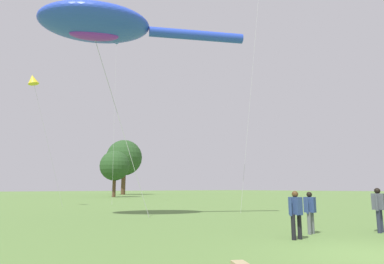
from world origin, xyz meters
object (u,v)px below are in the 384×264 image
(small_kite_triangle_green, at_px, (33,80))
(big_show_kite, at_px, (99,24))
(person_redhead_woman, at_px, (379,207))
(person_child_front, at_px, (310,209))
(small_kite_bird_shape, at_px, (116,46))
(person_grey_haired_man, at_px, (296,211))
(tree_pine_center, at_px, (124,158))
(tree_oak_right, at_px, (115,166))

(small_kite_triangle_green, bearing_deg, big_show_kite, -148.04)
(person_redhead_woman, height_order, person_child_front, person_redhead_woman)
(person_redhead_woman, height_order, small_kite_bird_shape, small_kite_bird_shape)
(person_grey_haired_man, relative_size, small_kite_triangle_green, 0.13)
(big_show_kite, distance_m, small_kite_triangle_green, 12.46)
(small_kite_bird_shape, bearing_deg, tree_pine_center, -5.90)
(tree_oak_right, height_order, tree_pine_center, tree_pine_center)
(person_redhead_woman, relative_size, person_grey_haired_man, 1.06)
(person_grey_haired_man, bearing_deg, big_show_kite, 19.53)
(small_kite_triangle_green, xyz_separation_m, tree_oak_right, (19.03, 23.09, -5.04))
(person_redhead_woman, bearing_deg, small_kite_triangle_green, 4.20)
(person_redhead_woman, distance_m, small_kite_triangle_green, 25.76)
(small_kite_bird_shape, distance_m, tree_oak_right, 25.35)
(person_redhead_woman, height_order, person_grey_haired_man, person_redhead_woman)
(tree_oak_right, bearing_deg, person_grey_haired_man, -110.23)
(person_child_front, height_order, person_grey_haired_man, person_grey_haired_man)
(big_show_kite, xyz_separation_m, tree_pine_center, (29.71, 52.55, -1.91))
(person_child_front, bearing_deg, tree_pine_center, -32.41)
(big_show_kite, bearing_deg, tree_oak_right, -88.88)
(tree_pine_center, bearing_deg, person_grey_haired_man, -113.75)
(person_grey_haired_man, distance_m, small_kite_bird_shape, 30.39)
(person_child_front, distance_m, tree_oak_right, 47.81)
(small_kite_triangle_green, bearing_deg, tree_pine_center, -4.88)
(small_kite_bird_shape, relative_size, small_kite_triangle_green, 1.60)
(person_grey_haired_man, xyz_separation_m, small_kite_bird_shape, (6.35, 25.34, 15.53))
(person_child_front, relative_size, small_kite_triangle_green, 0.13)
(person_grey_haired_man, bearing_deg, small_kite_bird_shape, -7.01)
(big_show_kite, xyz_separation_m, small_kite_triangle_green, (-0.05, 12.46, 0.08))
(tree_pine_center, bearing_deg, small_kite_bird_shape, -119.65)
(big_show_kite, xyz_separation_m, small_kite_bird_shape, (8.55, 15.38, 6.31))
(person_redhead_woman, distance_m, small_kite_bird_shape, 30.59)
(person_grey_haired_man, relative_size, tree_pine_center, 0.12)
(person_grey_haired_man, xyz_separation_m, tree_pine_center, (27.51, 62.51, 7.30))
(person_child_front, distance_m, small_kite_triangle_green, 24.18)
(person_redhead_woman, distance_m, person_child_front, 2.52)
(person_child_front, height_order, tree_oak_right, tree_oak_right)
(tree_oak_right, xyz_separation_m, tree_pine_center, (10.74, 17.00, 3.04))
(person_redhead_woman, relative_size, small_kite_bird_shape, 0.09)
(big_show_kite, relative_size, person_grey_haired_man, 7.58)
(small_kite_triangle_green, height_order, tree_pine_center, tree_pine_center)
(person_redhead_woman, height_order, small_kite_triangle_green, small_kite_triangle_green)
(person_redhead_woman, relative_size, tree_pine_center, 0.12)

